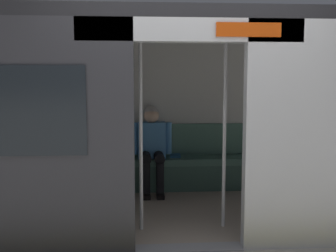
# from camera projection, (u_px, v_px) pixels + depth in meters

# --- Properties ---
(ground_plane) EXTENTS (60.00, 60.00, 0.00)m
(ground_plane) POSITION_uv_depth(u_px,v_px,m) (189.00, 248.00, 3.71)
(ground_plane) COLOR gray
(train_car) EXTENTS (6.40, 2.54, 2.18)m
(train_car) POSITION_uv_depth(u_px,v_px,m) (172.00, 89.00, 4.64)
(train_car) COLOR silver
(train_car) RESTS_ON ground_plane
(bench_seat) EXTENTS (2.66, 0.44, 0.45)m
(bench_seat) POSITION_uv_depth(u_px,v_px,m) (171.00, 165.00, 5.68)
(bench_seat) COLOR #4C7566
(bench_seat) RESTS_ON ground_plane
(person_seated) EXTENTS (0.55, 0.67, 1.18)m
(person_seated) POSITION_uv_depth(u_px,v_px,m) (152.00, 143.00, 5.57)
(person_seated) COLOR #4C8CC6
(person_seated) RESTS_ON ground_plane
(handbag) EXTENTS (0.26, 0.15, 0.17)m
(handbag) POSITION_uv_depth(u_px,v_px,m) (118.00, 152.00, 5.68)
(handbag) COLOR #262D4C
(handbag) RESTS_ON bench_seat
(book) EXTENTS (0.17, 0.23, 0.03)m
(book) POSITION_uv_depth(u_px,v_px,m) (175.00, 156.00, 5.76)
(book) COLOR #26598C
(book) RESTS_ON bench_seat
(grab_pole_door) EXTENTS (0.04, 0.04, 2.04)m
(grab_pole_door) POSITION_uv_depth(u_px,v_px,m) (141.00, 132.00, 4.06)
(grab_pole_door) COLOR silver
(grab_pole_door) RESTS_ON ground_plane
(grab_pole_far) EXTENTS (0.04, 0.04, 2.04)m
(grab_pole_far) POSITION_uv_depth(u_px,v_px,m) (224.00, 130.00, 4.15)
(grab_pole_far) COLOR silver
(grab_pole_far) RESTS_ON ground_plane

